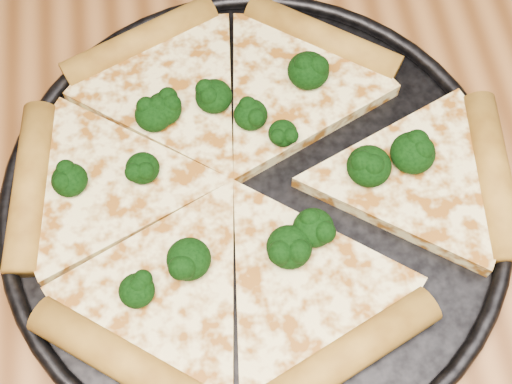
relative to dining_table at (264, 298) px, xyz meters
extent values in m
cube|color=#935B2D|center=(0.00, 0.00, 0.07)|extent=(1.20, 0.90, 0.04)
cylinder|color=black|center=(0.00, 0.06, 0.09)|extent=(0.40, 0.40, 0.01)
torus|color=black|center=(0.00, 0.06, 0.10)|extent=(0.42, 0.42, 0.01)
cylinder|color=#B5842D|center=(0.08, 0.20, 0.11)|extent=(0.13, 0.11, 0.03)
cylinder|color=#B5842D|center=(-0.08, 0.22, 0.11)|extent=(0.15, 0.08, 0.03)
cylinder|color=#B5842D|center=(-0.18, 0.09, 0.11)|extent=(0.04, 0.15, 0.03)
cylinder|color=#B5842D|center=(-0.11, -0.06, 0.11)|extent=(0.13, 0.11, 0.03)
cylinder|color=#B5842D|center=(0.05, -0.08, 0.11)|extent=(0.15, 0.08, 0.03)
cylinder|color=#B5842D|center=(0.19, 0.04, 0.11)|extent=(0.04, 0.15, 0.03)
ellipsoid|color=black|center=(-0.14, 0.08, 0.12)|extent=(0.03, 0.03, 0.02)
ellipsoid|color=black|center=(0.03, 0.10, 0.12)|extent=(0.02, 0.02, 0.02)
ellipsoid|color=black|center=(-0.09, 0.08, 0.12)|extent=(0.03, 0.03, 0.02)
ellipsoid|color=black|center=(0.06, 0.16, 0.12)|extent=(0.04, 0.04, 0.03)
ellipsoid|color=black|center=(0.09, 0.06, 0.12)|extent=(0.04, 0.04, 0.03)
ellipsoid|color=black|center=(0.01, 0.12, 0.12)|extent=(0.03, 0.03, 0.02)
ellipsoid|color=black|center=(0.02, 0.00, 0.12)|extent=(0.03, 0.03, 0.03)
ellipsoid|color=black|center=(-0.07, 0.13, 0.12)|extent=(0.03, 0.03, 0.02)
ellipsoid|color=black|center=(-0.07, 0.14, 0.12)|extent=(0.03, 0.03, 0.02)
ellipsoid|color=black|center=(0.04, 0.01, 0.12)|extent=(0.03, 0.03, 0.02)
ellipsoid|color=black|center=(-0.06, 0.00, 0.12)|extent=(0.03, 0.03, 0.03)
ellipsoid|color=black|center=(0.13, 0.07, 0.12)|extent=(0.04, 0.04, 0.03)
ellipsoid|color=black|center=(-0.10, -0.02, 0.12)|extent=(0.03, 0.03, 0.02)
ellipsoid|color=black|center=(-0.02, 0.14, 0.12)|extent=(0.03, 0.03, 0.02)
camera|label=1|loc=(-0.03, -0.18, 0.60)|focal=47.83mm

